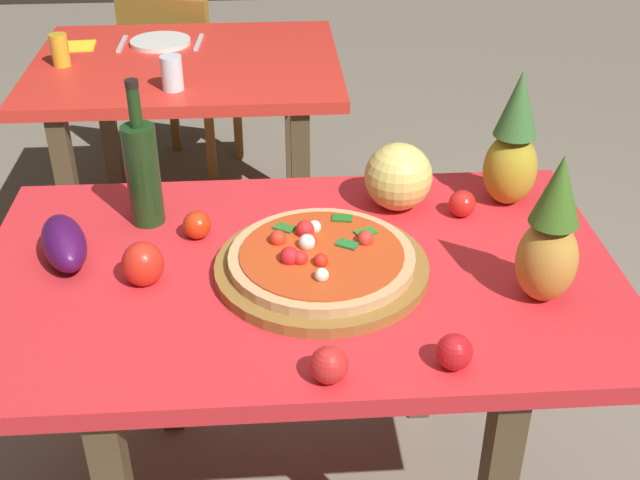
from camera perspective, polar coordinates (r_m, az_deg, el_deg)
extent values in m
cube|color=brown|center=(2.27, -11.05, -5.82)|extent=(0.06, 0.06, 0.74)
cube|color=brown|center=(2.28, 7.42, -5.11)|extent=(0.06, 0.06, 0.74)
cube|color=red|center=(1.72, -1.47, -2.50)|extent=(1.35, 0.83, 0.04)
cube|color=brown|center=(2.82, -16.93, 1.42)|extent=(0.06, 0.06, 0.74)
cube|color=brown|center=(2.75, -1.33, 2.03)|extent=(0.06, 0.06, 0.74)
cube|color=brown|center=(3.49, -14.65, 7.70)|extent=(0.06, 0.06, 0.74)
cube|color=brown|center=(3.43, -1.97, 8.30)|extent=(0.06, 0.06, 0.74)
cube|color=red|center=(2.94, -9.38, 12.04)|extent=(1.07, 0.86, 0.04)
cube|color=olive|center=(3.91, -5.83, 8.55)|extent=(0.04, 0.04, 0.41)
cube|color=olive|center=(4.03, -10.26, 8.96)|extent=(0.04, 0.04, 0.41)
cube|color=olive|center=(3.63, -7.69, 6.56)|extent=(0.04, 0.04, 0.41)
cube|color=olive|center=(3.77, -12.36, 7.04)|extent=(0.04, 0.04, 0.41)
cube|color=olive|center=(3.75, -9.33, 10.97)|extent=(0.51, 0.51, 0.04)
cube|color=olive|center=(3.52, -10.85, 13.29)|extent=(0.39, 0.17, 0.40)
cylinder|color=olive|center=(1.69, 0.12, -1.97)|extent=(0.45, 0.45, 0.02)
cylinder|color=tan|center=(1.67, 0.12, -1.30)|extent=(0.39, 0.39, 0.02)
cylinder|color=#C4411A|center=(1.67, 0.12, -0.93)|extent=(0.34, 0.34, 0.00)
sphere|color=red|center=(1.63, -1.57, -1.29)|extent=(0.03, 0.03, 0.03)
sphere|color=red|center=(1.70, -2.99, 0.11)|extent=(0.04, 0.04, 0.04)
sphere|color=red|center=(1.72, -1.06, 0.73)|extent=(0.04, 0.04, 0.04)
sphere|color=red|center=(1.64, -2.16, -1.16)|extent=(0.04, 0.04, 0.04)
sphere|color=red|center=(1.69, -0.70, -0.01)|extent=(0.03, 0.03, 0.03)
sphere|color=red|center=(1.63, 0.06, -1.47)|extent=(0.03, 0.03, 0.03)
sphere|color=red|center=(1.70, 3.20, 0.10)|extent=(0.04, 0.04, 0.04)
cube|color=#24752F|center=(1.69, 1.92, -0.21)|extent=(0.05, 0.05, 0.00)
cube|color=#268428|center=(1.73, 3.23, 0.56)|extent=(0.05, 0.04, 0.00)
cube|color=#326D29|center=(1.75, -2.52, 0.88)|extent=(0.05, 0.05, 0.00)
cube|color=#227023|center=(1.78, 1.58, 1.56)|extent=(0.05, 0.04, 0.00)
sphere|color=white|center=(1.58, 0.12, -2.48)|extent=(0.03, 0.03, 0.03)
sphere|color=white|center=(1.74, -0.40, 0.92)|extent=(0.03, 0.03, 0.03)
sphere|color=white|center=(1.68, -0.93, -0.18)|extent=(0.04, 0.04, 0.04)
cylinder|color=#1A3917|center=(1.86, -12.33, 4.47)|extent=(0.08, 0.08, 0.24)
cylinder|color=#1A3917|center=(1.80, -12.92, 9.10)|extent=(0.03, 0.03, 0.09)
cylinder|color=black|center=(1.78, -13.13, 10.68)|extent=(0.03, 0.03, 0.02)
ellipsoid|color=#C08837|center=(1.64, 15.65, -1.40)|extent=(0.12, 0.12, 0.17)
cone|color=#3E6A21|center=(1.56, 16.47, 3.44)|extent=(0.10, 0.10, 0.14)
ellipsoid|color=#AC9627|center=(1.97, 13.22, 4.89)|extent=(0.13, 0.13, 0.17)
cone|color=#396F35|center=(1.90, 13.83, 9.32)|extent=(0.10, 0.10, 0.16)
sphere|color=#E1CD69|center=(1.91, 5.53, 4.46)|extent=(0.16, 0.16, 0.16)
ellipsoid|color=red|center=(1.68, -12.36, -1.66)|extent=(0.09, 0.09, 0.09)
ellipsoid|color=#411049|center=(1.79, -17.58, -0.19)|extent=(0.15, 0.22, 0.09)
sphere|color=red|center=(1.45, 9.43, -7.78)|extent=(0.07, 0.07, 0.07)
sphere|color=red|center=(1.82, -8.65, 1.05)|extent=(0.06, 0.06, 0.06)
sphere|color=red|center=(1.91, 9.97, 2.54)|extent=(0.06, 0.06, 0.06)
sphere|color=red|center=(1.41, 0.64, -8.77)|extent=(0.07, 0.07, 0.07)
cylinder|color=gold|center=(2.96, -17.83, 12.61)|extent=(0.06, 0.06, 0.11)
cylinder|color=silver|center=(2.66, -10.38, 11.48)|extent=(0.07, 0.07, 0.11)
cylinder|color=white|center=(3.12, -11.16, 13.52)|extent=(0.22, 0.22, 0.02)
cube|color=silver|center=(3.14, -13.76, 13.26)|extent=(0.02, 0.18, 0.01)
cube|color=silver|center=(3.10, -8.52, 13.61)|extent=(0.03, 0.18, 0.01)
cube|color=yellow|center=(3.16, -16.86, 12.92)|extent=(0.15, 0.13, 0.01)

